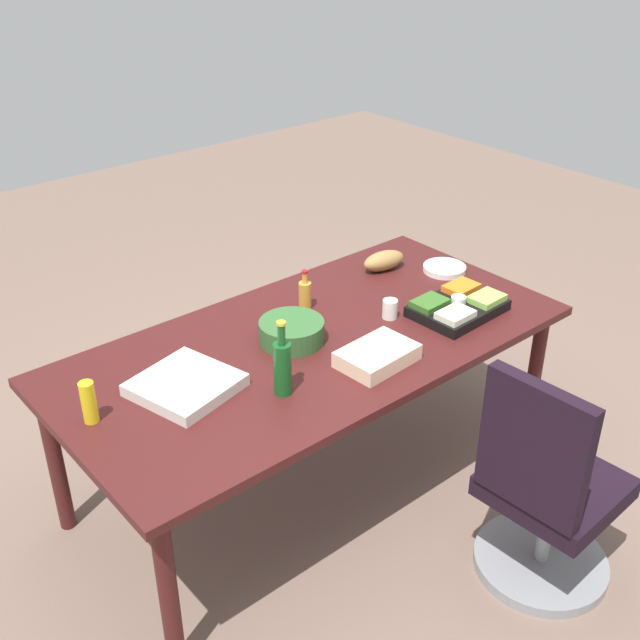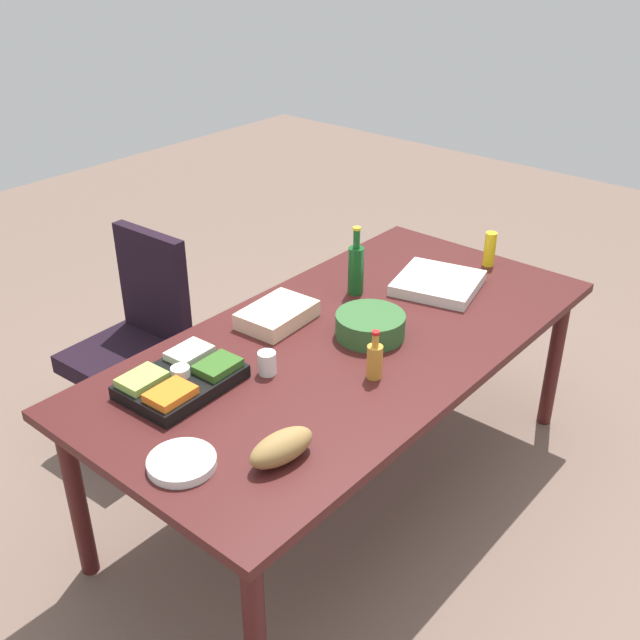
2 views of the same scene
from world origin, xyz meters
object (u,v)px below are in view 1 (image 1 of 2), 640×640
Objects in this scene: veggie_tray at (458,306)px; salad_bowl at (292,331)px; office_chair at (545,502)px; bread_loaf at (384,261)px; wine_bottle at (282,366)px; mustard_bottle at (89,402)px; paper_cup at (390,309)px; dressing_bottle at (305,294)px; pizza_box at (185,385)px; sheet_cake at (377,356)px; paper_plate_stack at (444,268)px; conference_table at (312,354)px.

salad_bowl reaches higher than veggie_tray.
bread_loaf is (-0.42, -1.37, 0.44)m from office_chair.
mustard_bottle is (0.66, -0.31, -0.04)m from wine_bottle.
paper_cup is 0.51m from bread_loaf.
pizza_box is at bearing 15.75° from dressing_bottle.
mustard_bottle is at bearing -19.90° from sheet_cake.
paper_plate_stack is 0.32m from bread_loaf.
bread_loaf is (-0.74, -0.31, 0.12)m from conference_table.
pizza_box is 1.04m from paper_cup.
dressing_bottle is at bearing -97.57° from sheet_cake.
paper_plate_stack reaches higher than conference_table.
paper_plate_stack is at bearing -119.42° from office_chair.
bread_loaf is (-0.65, -0.63, 0.02)m from sheet_cake.
veggie_tray is at bearing 154.17° from pizza_box.
conference_table is 0.73m from veggie_tray.
sheet_cake is 1.87× the size of mustard_bottle.
veggie_tray is at bearing 135.93° from dressing_bottle.
mustard_bottle is at bearing -40.61° from office_chair.
wine_bottle reaches higher than salad_bowl.
sheet_cake is at bearing 169.29° from wine_bottle.
wine_bottle is at bearing -0.63° from veggie_tray.
pizza_box is 1.40m from bread_loaf.
paper_plate_stack is at bearing -179.51° from mustard_bottle.
office_chair reaches higher than dressing_bottle.
paper_plate_stack is at bearing -174.37° from conference_table.
veggie_tray is 1.35× the size of sheet_cake.
bread_loaf reaches higher than sheet_cake.
wine_bottle reaches higher than office_chair.
conference_table is 0.33m from dressing_bottle.
veggie_tray reaches higher than pizza_box.
wine_bottle is (1.31, 0.33, 0.11)m from paper_plate_stack.
paper_cup is 0.77m from wine_bottle.
mustard_bottle reaches higher than paper_plate_stack.
veggie_tray is 2.53× the size of mustard_bottle.
salad_bowl reaches higher than paper_cup.
mustard_bottle reaches higher than veggie_tray.
paper_plate_stack is (-0.65, -1.15, 0.41)m from office_chair.
salad_bowl is (0.75, -0.30, 0.01)m from veggie_tray.
salad_bowl reaches higher than paper_plate_stack.
salad_bowl is (1.04, 0.04, 0.03)m from paper_plate_stack.
office_chair is 1.18m from wine_bottle.
bread_loaf is (-1.37, -0.29, 0.03)m from pizza_box.
bread_loaf is at bearing -162.19° from salad_bowl.
wine_bottle reaches higher than sheet_cake.
paper_cup is 1.42m from mustard_bottle.
pizza_box is 0.56m from salad_bowl.
paper_plate_stack is 0.97m from sheet_cake.
paper_plate_stack is 0.45m from veggie_tray.
salad_bowl reaches higher than sheet_cake.
dressing_bottle reaches higher than conference_table.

